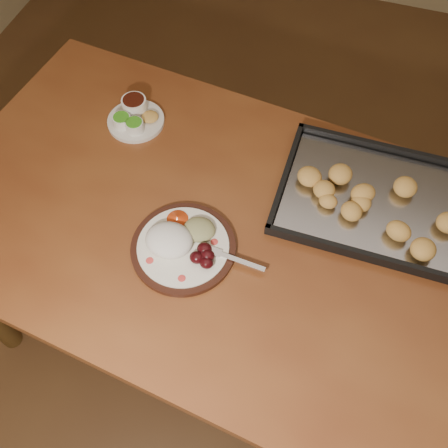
% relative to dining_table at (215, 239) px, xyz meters
% --- Properties ---
extents(ground, '(4.00, 4.00, 0.00)m').
position_rel_dining_table_xyz_m(ground, '(0.27, 0.25, -0.65)').
color(ground, brown).
rests_on(ground, ground).
extents(dining_table, '(1.59, 1.07, 0.75)m').
position_rel_dining_table_xyz_m(dining_table, '(0.00, 0.00, 0.00)').
color(dining_table, brown).
rests_on(dining_table, ground).
extents(dinner_plate, '(0.34, 0.26, 0.06)m').
position_rel_dining_table_xyz_m(dinner_plate, '(-0.05, -0.10, 0.12)').
color(dinner_plate, black).
rests_on(dinner_plate, dining_table).
extents(condiment_saucer, '(0.17, 0.17, 0.06)m').
position_rel_dining_table_xyz_m(condiment_saucer, '(-0.33, 0.25, 0.12)').
color(condiment_saucer, silver).
rests_on(condiment_saucer, dining_table).
extents(baking_tray, '(0.50, 0.37, 0.05)m').
position_rel_dining_table_xyz_m(baking_tray, '(0.38, 0.18, 0.11)').
color(baking_tray, black).
rests_on(baking_tray, dining_table).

